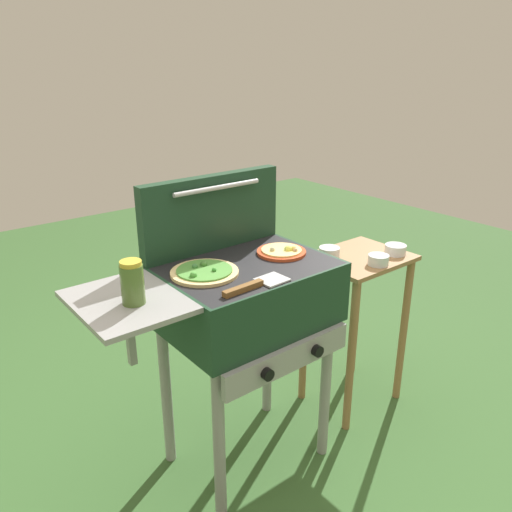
# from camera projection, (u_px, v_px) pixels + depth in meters

# --- Properties ---
(ground_plane) EXTENTS (8.00, 8.00, 0.00)m
(ground_plane) POSITION_uv_depth(u_px,v_px,m) (247.00, 454.00, 2.23)
(ground_plane) COLOR #38602D
(grill) EXTENTS (0.96, 0.53, 0.90)m
(grill) POSITION_uv_depth(u_px,v_px,m) (244.00, 300.00, 1.95)
(grill) COLOR #193823
(grill) RESTS_ON ground_plane
(grill_lid_open) EXTENTS (0.63, 0.08, 0.30)m
(grill_lid_open) POSITION_uv_depth(u_px,v_px,m) (212.00, 213.00, 2.01)
(grill_lid_open) COLOR #193823
(grill_lid_open) RESTS_ON grill
(pizza_veggie) EXTENTS (0.24, 0.24, 0.03)m
(pizza_veggie) POSITION_uv_depth(u_px,v_px,m) (204.00, 272.00, 1.81)
(pizza_veggie) COLOR #E0C17F
(pizza_veggie) RESTS_ON grill
(pizza_cheese) EXTENTS (0.19, 0.19, 0.04)m
(pizza_cheese) POSITION_uv_depth(u_px,v_px,m) (282.00, 251.00, 2.00)
(pizza_cheese) COLOR #C64723
(pizza_cheese) RESTS_ON grill
(sauce_jar) EXTENTS (0.07, 0.07, 0.14)m
(sauce_jar) POSITION_uv_depth(u_px,v_px,m) (132.00, 283.00, 1.57)
(sauce_jar) COLOR #4C6B2D
(sauce_jar) RESTS_ON grill
(spatula) EXTENTS (0.26, 0.09, 0.02)m
(spatula) POSITION_uv_depth(u_px,v_px,m) (255.00, 285.00, 1.71)
(spatula) COLOR #B7BABF
(spatula) RESTS_ON grill
(prep_table) EXTENTS (0.44, 0.36, 0.77)m
(prep_table) POSITION_uv_depth(u_px,v_px,m) (356.00, 300.00, 2.42)
(prep_table) COLOR olive
(prep_table) RESTS_ON ground_plane
(topping_bowl_near) EXTENTS (0.09, 0.09, 0.04)m
(topping_bowl_near) POSITION_uv_depth(u_px,v_px,m) (378.00, 260.00, 2.23)
(topping_bowl_near) COLOR silver
(topping_bowl_near) RESTS_ON prep_table
(topping_bowl_far) EXTENTS (0.10, 0.10, 0.04)m
(topping_bowl_far) POSITION_uv_depth(u_px,v_px,m) (395.00, 250.00, 2.35)
(topping_bowl_far) COLOR silver
(topping_bowl_far) RESTS_ON prep_table
(topping_bowl_middle) EXTENTS (0.09, 0.09, 0.04)m
(topping_bowl_middle) POSITION_uv_depth(u_px,v_px,m) (329.00, 252.00, 2.32)
(topping_bowl_middle) COLOR silver
(topping_bowl_middle) RESTS_ON prep_table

